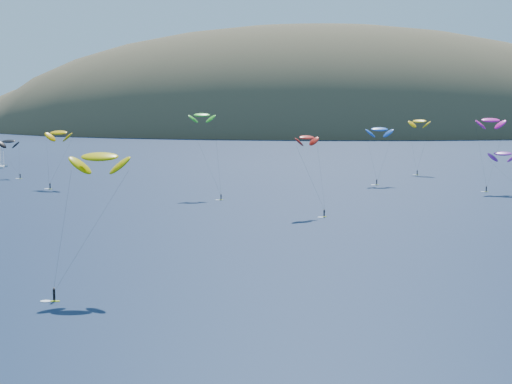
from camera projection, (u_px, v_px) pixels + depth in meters
name	position (u px, v px, depth m)	size (l,w,h in m)	color
ground	(211.00, 360.00, 83.05)	(2800.00, 2800.00, 0.00)	black
island	(334.00, 142.00, 638.08)	(730.00, 300.00, 210.00)	#3D3526
sailboat	(2.00, 166.00, 304.59)	(8.65, 7.61, 10.34)	silver
kitesurfer_1	(59.00, 133.00, 238.59)	(10.63, 10.39, 21.01)	#B7D517
kitesurfer_2	(100.00, 157.00, 113.09)	(10.33, 12.28, 23.55)	#B7D517
kitesurfer_3	(202.00, 115.00, 218.26)	(11.91, 13.76, 26.89)	#B7D517
kitesurfer_4	(379.00, 129.00, 247.85)	(9.89, 7.95, 21.58)	#B7D517
kitesurfer_6	(503.00, 154.00, 223.11)	(10.34, 10.65, 14.95)	#B7D517
kitesurfer_8	(491.00, 120.00, 230.33)	(10.05, 8.29, 25.37)	#B7D517
kitesurfer_9	(307.00, 138.00, 184.99)	(9.13, 10.55, 21.83)	#B7D517
kitesurfer_11	(419.00, 121.00, 281.67)	(9.63, 12.90, 23.03)	#B7D517
kitesurfer_12	(9.00, 141.00, 267.97)	(11.59, 8.91, 15.98)	#B7D517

